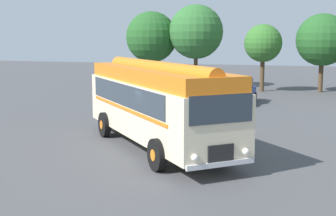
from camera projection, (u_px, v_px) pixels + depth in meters
The scene contains 8 objects.
ground_plane at pixel (172, 155), 17.71m from camera, with size 120.00×120.00×0.00m, color #474749.
vintage_bus at pixel (157, 101), 18.59m from camera, with size 8.60×9.10×3.49m.
car_near_left at pixel (195, 90), 32.15m from camera, with size 2.02×4.23×1.66m.
car_mid_left at pixel (239, 91), 31.47m from camera, with size 2.04×4.24×1.66m.
tree_far_left at pixel (153, 37), 42.06m from camera, with size 4.60×4.60×6.75m.
tree_left_of_centre at pixel (197, 31), 40.75m from camera, with size 4.75×4.75×7.28m.
tree_centre at pixel (262, 44), 38.03m from camera, with size 3.09×3.09×5.50m.
tree_right_of_centre at pixel (323, 40), 37.52m from camera, with size 4.22×4.22×6.34m.
Camera 1 is at (5.17, -16.46, 4.39)m, focal length 50.00 mm.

